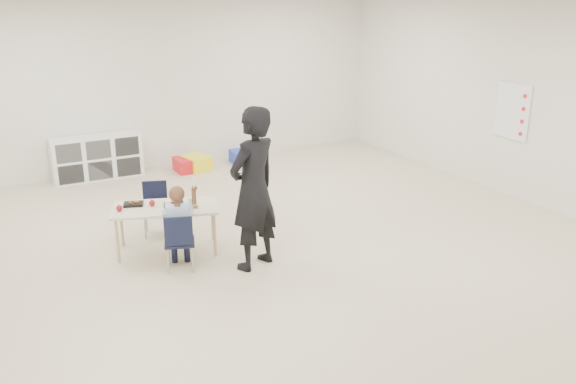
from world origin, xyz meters
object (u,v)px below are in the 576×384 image
table (167,228)px  chair_near (180,241)px  child (179,225)px  cubby_shelf (97,157)px  adult (253,189)px

table → chair_near: 0.54m
child → cubby_shelf: (-0.07, 3.83, -0.17)m
chair_near → child: bearing=0.0°
chair_near → child: 0.19m
chair_near → cubby_shelf: (-0.07, 3.83, 0.02)m
child → adult: size_ratio=0.58×
child → table: bearing=106.1°
table → chair_near: chair_near is taller
table → cubby_shelf: bearing=110.9°
table → adult: 1.28m
table → cubby_shelf: size_ratio=0.95×
chair_near → cubby_shelf: size_ratio=0.47×
cubby_shelf → table: bearing=-88.2°
table → chair_near: (-0.03, -0.54, 0.05)m
table → adult: (0.72, -0.86, 0.62)m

